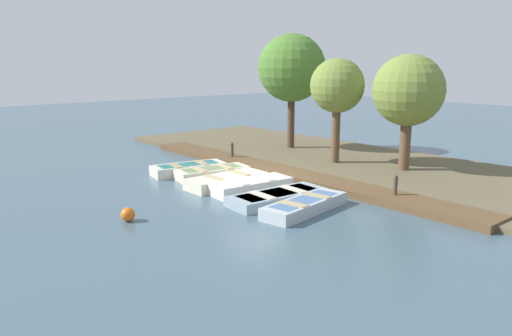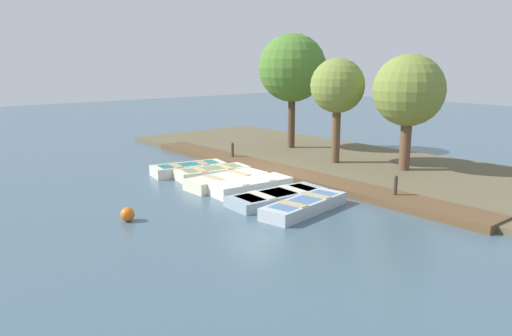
% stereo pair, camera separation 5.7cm
% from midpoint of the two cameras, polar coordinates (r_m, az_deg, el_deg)
% --- Properties ---
extents(ground_plane, '(80.00, 80.00, 0.00)m').
position_cam_midpoint_polar(ground_plane, '(18.74, 0.14, -1.46)').
color(ground_plane, '#425B6B').
extents(shore_bank, '(8.00, 24.00, 0.18)m').
position_cam_midpoint_polar(shore_bank, '(22.22, 10.00, 0.75)').
color(shore_bank, brown).
rests_on(shore_bank, ground_plane).
extents(dock_walkway, '(1.34, 16.91, 0.25)m').
position_cam_midpoint_polar(dock_walkway, '(19.58, 3.09, -0.51)').
color(dock_walkway, brown).
rests_on(dock_walkway, ground_plane).
extents(rowboat_0, '(3.06, 1.64, 0.42)m').
position_cam_midpoint_polar(rowboat_0, '(20.01, -7.77, -0.08)').
color(rowboat_0, beige).
rests_on(rowboat_0, ground_plane).
extents(rowboat_1, '(2.97, 1.51, 0.40)m').
position_cam_midpoint_polar(rowboat_1, '(19.29, -5.10, -0.52)').
color(rowboat_1, beige).
rests_on(rowboat_1, ground_plane).
extents(rowboat_2, '(3.04, 1.19, 0.42)m').
position_cam_midpoint_polar(rowboat_2, '(17.91, -3.43, -1.44)').
color(rowboat_2, beige).
rests_on(rowboat_2, ground_plane).
extents(rowboat_3, '(2.96, 1.32, 0.44)m').
position_cam_midpoint_polar(rowboat_3, '(17.09, -0.67, -2.04)').
color(rowboat_3, silver).
rests_on(rowboat_3, ground_plane).
extents(rowboat_4, '(3.38, 1.41, 0.35)m').
position_cam_midpoint_polar(rowboat_4, '(15.91, 2.38, -3.31)').
color(rowboat_4, '#8C9EA8').
rests_on(rowboat_4, ground_plane).
extents(rowboat_5, '(3.29, 1.48, 0.39)m').
position_cam_midpoint_polar(rowboat_5, '(14.95, 5.49, -4.28)').
color(rowboat_5, '#B2BCC1').
rests_on(rowboat_5, ground_plane).
extents(mooring_post_near, '(0.13, 0.13, 0.89)m').
position_cam_midpoint_polar(mooring_post_near, '(22.13, -2.82, 1.82)').
color(mooring_post_near, '#47382D').
rests_on(mooring_post_near, ground_plane).
extents(mooring_post_far, '(0.13, 0.13, 0.89)m').
position_cam_midpoint_polar(mooring_post_far, '(16.39, 15.54, -2.28)').
color(mooring_post_far, '#47382D').
rests_on(mooring_post_far, ground_plane).
extents(buoy, '(0.40, 0.40, 0.40)m').
position_cam_midpoint_polar(buoy, '(14.47, -14.54, -5.16)').
color(buoy, orange).
rests_on(buoy, ground_plane).
extents(park_tree_far_left, '(3.28, 3.28, 5.72)m').
position_cam_midpoint_polar(park_tree_far_left, '(24.63, 4.04, 11.29)').
color(park_tree_far_left, '#4C3828').
rests_on(park_tree_far_left, ground_plane).
extents(park_tree_left, '(2.25, 2.25, 4.54)m').
position_cam_midpoint_polar(park_tree_left, '(21.11, 9.20, 9.13)').
color(park_tree_left, brown).
rests_on(park_tree_left, ground_plane).
extents(park_tree_center, '(2.76, 2.76, 4.69)m').
position_cam_midpoint_polar(park_tree_center, '(20.25, 16.94, 8.38)').
color(park_tree_center, brown).
rests_on(park_tree_center, ground_plane).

